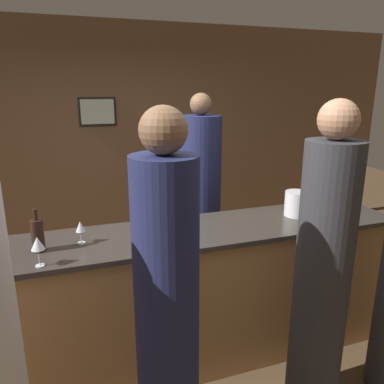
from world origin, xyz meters
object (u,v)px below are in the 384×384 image
(ice_bucket, at_px, (297,204))
(bartender, at_px, (200,207))
(guest_0, at_px, (322,278))
(wine_bottle_0, at_px, (38,235))
(guest_1, at_px, (167,317))

(ice_bucket, bearing_deg, bartender, 120.47)
(guest_0, distance_m, wine_bottle_0, 1.74)
(guest_1, relative_size, ice_bucket, 10.17)
(ice_bucket, bearing_deg, wine_bottle_0, -178.07)
(guest_1, relative_size, wine_bottle_0, 7.21)
(wine_bottle_0, bearing_deg, guest_0, -22.29)
(guest_0, relative_size, guest_1, 1.01)
(guest_1, height_order, wine_bottle_0, guest_1)
(bartender, xyz_separation_m, ice_bucket, (0.49, -0.84, 0.23))
(bartender, bearing_deg, ice_bucket, 120.47)
(wine_bottle_0, bearing_deg, bartender, 33.10)
(wine_bottle_0, distance_m, ice_bucket, 1.88)
(bartender, relative_size, guest_1, 1.01)
(bartender, xyz_separation_m, guest_1, (-0.77, -1.63, 0.00))
(guest_1, bearing_deg, guest_0, 4.16)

